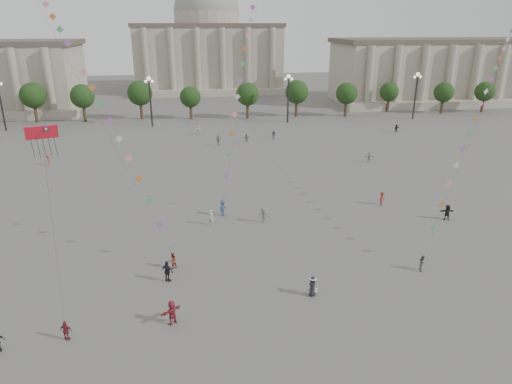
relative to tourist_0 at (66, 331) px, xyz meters
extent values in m
plane|color=#565351|center=(15.90, 2.01, -0.77)|extent=(360.00, 360.00, 0.00)
cube|color=#ABA190|center=(90.90, 97.01, 7.23)|extent=(80.00, 22.00, 16.00)
cube|color=brown|center=(90.90, 97.01, 15.83)|extent=(81.60, 22.44, 1.20)
cube|color=#ABA190|center=(90.90, 84.01, 0.23)|extent=(84.00, 4.00, 2.00)
cube|color=#ABA190|center=(15.90, 132.01, 9.23)|extent=(46.00, 30.00, 20.00)
cube|color=brown|center=(15.90, 132.01, 19.83)|extent=(46.92, 30.60, 1.20)
cube|color=#ABA190|center=(15.90, 115.01, 0.23)|extent=(48.30, 4.00, 2.00)
cylinder|color=#ABA190|center=(15.90, 132.01, 21.73)|extent=(21.00, 21.00, 5.00)
sphere|color=gray|center=(15.90, 132.01, 24.23)|extent=(21.00, 21.00, 21.00)
cylinder|color=#35281A|center=(-26.10, 80.01, 0.99)|extent=(0.70, 0.70, 3.52)
sphere|color=black|center=(-26.10, 80.01, 4.67)|extent=(5.12, 5.12, 5.12)
cylinder|color=#35281A|center=(-14.10, 80.01, 0.99)|extent=(0.70, 0.70, 3.52)
sphere|color=black|center=(-14.10, 80.01, 4.67)|extent=(5.12, 5.12, 5.12)
cylinder|color=#35281A|center=(-2.10, 80.01, 0.99)|extent=(0.70, 0.70, 3.52)
sphere|color=black|center=(-2.10, 80.01, 4.67)|extent=(5.12, 5.12, 5.12)
cylinder|color=#35281A|center=(9.90, 80.01, 0.99)|extent=(0.70, 0.70, 3.52)
sphere|color=black|center=(9.90, 80.01, 4.67)|extent=(5.12, 5.12, 5.12)
cylinder|color=#35281A|center=(21.90, 80.01, 0.99)|extent=(0.70, 0.70, 3.52)
sphere|color=black|center=(21.90, 80.01, 4.67)|extent=(5.12, 5.12, 5.12)
cylinder|color=#35281A|center=(33.90, 80.01, 0.99)|extent=(0.70, 0.70, 3.52)
sphere|color=black|center=(33.90, 80.01, 4.67)|extent=(5.12, 5.12, 5.12)
cylinder|color=#35281A|center=(45.90, 80.01, 0.99)|extent=(0.70, 0.70, 3.52)
sphere|color=black|center=(45.90, 80.01, 4.67)|extent=(5.12, 5.12, 5.12)
cylinder|color=#35281A|center=(57.90, 80.01, 0.99)|extent=(0.70, 0.70, 3.52)
sphere|color=black|center=(57.90, 80.01, 4.67)|extent=(5.12, 5.12, 5.12)
cylinder|color=#35281A|center=(69.90, 80.01, 0.99)|extent=(0.70, 0.70, 3.52)
sphere|color=black|center=(69.90, 80.01, 4.67)|extent=(5.12, 5.12, 5.12)
cylinder|color=#35281A|center=(81.90, 80.01, 0.99)|extent=(0.70, 0.70, 3.52)
sphere|color=black|center=(81.90, 80.01, 4.67)|extent=(5.12, 5.12, 5.12)
cylinder|color=#262628|center=(-29.10, 72.01, 4.23)|extent=(0.36, 0.36, 10.00)
sphere|color=#FFE5B2|center=(-28.40, 72.01, 8.83)|extent=(0.60, 0.60, 0.60)
cylinder|color=#262628|center=(0.90, 72.01, 4.23)|extent=(0.36, 0.36, 10.00)
sphere|color=#FFE5B2|center=(0.90, 72.01, 9.43)|extent=(0.90, 0.90, 0.90)
sphere|color=#FFE5B2|center=(0.20, 72.01, 8.83)|extent=(0.60, 0.60, 0.60)
sphere|color=#FFE5B2|center=(1.60, 72.01, 8.83)|extent=(0.60, 0.60, 0.60)
cylinder|color=#262628|center=(30.90, 72.01, 4.23)|extent=(0.36, 0.36, 10.00)
sphere|color=#FFE5B2|center=(30.90, 72.01, 9.43)|extent=(0.90, 0.90, 0.90)
sphere|color=#FFE5B2|center=(30.20, 72.01, 8.83)|extent=(0.60, 0.60, 0.60)
sphere|color=#FFE5B2|center=(31.60, 72.01, 8.83)|extent=(0.60, 0.60, 0.60)
cylinder|color=#262628|center=(60.90, 72.01, 4.23)|extent=(0.36, 0.36, 10.00)
sphere|color=#FFE5B2|center=(60.90, 72.01, 9.43)|extent=(0.90, 0.90, 0.90)
sphere|color=#FFE5B2|center=(60.20, 72.01, 8.83)|extent=(0.60, 0.60, 0.60)
sphere|color=#FFE5B2|center=(61.60, 72.01, 8.83)|extent=(0.60, 0.60, 0.60)
imported|color=#355377|center=(24.99, 57.02, 0.06)|extent=(1.04, 0.60, 1.67)
imported|color=black|center=(37.64, 15.96, 0.13)|extent=(1.72, 0.73, 1.80)
imported|color=silver|center=(10.74, 63.29, 0.16)|extent=(1.56, 1.66, 1.86)
imported|color=#5E5F63|center=(16.83, 18.07, 0.16)|extent=(1.35, 1.02, 1.85)
imported|color=#B1B0AC|center=(37.44, 39.21, 0.08)|extent=(1.65, 0.87, 1.69)
imported|color=maroon|center=(32.09, 21.21, 0.09)|extent=(1.26, 1.19, 1.71)
imported|color=black|center=(51.10, 59.34, 0.03)|extent=(1.52, 1.10, 1.59)
imported|color=silver|center=(2.50, 69.52, -0.03)|extent=(0.62, 0.64, 1.49)
imported|color=slate|center=(19.54, 55.45, 0.00)|extent=(1.47, 0.64, 1.53)
imported|color=#BBBBB7|center=(11.03, 18.26, 0.13)|extent=(0.79, 0.72, 1.80)
imported|color=#5D5C61|center=(14.07, 53.58, 0.15)|extent=(1.16, 0.90, 1.84)
imported|color=#994429|center=(-13.13, 44.56, 0.05)|extent=(0.67, 1.09, 1.65)
imported|color=maroon|center=(0.00, 0.00, 0.00)|extent=(0.97, 0.60, 1.54)
imported|color=black|center=(6.74, 6.92, 0.20)|extent=(1.21, 1.02, 1.94)
imported|color=maroon|center=(7.31, 0.87, 0.18)|extent=(1.74, 1.52, 1.91)
imported|color=maroon|center=(7.10, 9.14, 0.02)|extent=(0.97, 0.92, 1.59)
imported|color=navy|center=(12.55, 20.67, 0.19)|extent=(1.31, 1.42, 1.91)
imported|color=slate|center=(29.41, 5.60, -0.03)|extent=(0.83, 0.90, 1.48)
imported|color=black|center=(18.56, 3.04, 0.09)|extent=(0.99, 0.96, 1.71)
cone|color=white|center=(18.56, 3.04, 0.85)|extent=(0.52, 0.52, 0.14)
cylinder|color=white|center=(18.56, 3.04, 0.79)|extent=(0.60, 0.60, 0.02)
cube|color=white|center=(18.81, 2.89, -0.22)|extent=(0.22, 0.10, 0.35)
cube|color=red|center=(-1.23, 5.65, 12.90)|extent=(2.25, 1.22, 1.02)
cube|color=#188522|center=(-1.58, 5.61, 13.15)|extent=(0.39, 0.30, 0.34)
cube|color=#1B3696|center=(-0.88, 5.61, 13.15)|extent=(0.39, 0.30, 0.34)
sphere|color=gold|center=(-1.58, 5.57, 13.15)|extent=(0.20, 0.20, 0.20)
sphere|color=gold|center=(-0.88, 5.57, 13.15)|extent=(0.20, 0.20, 0.20)
cylinder|color=#3F3F3F|center=(-0.62, 2.82, 6.87)|extent=(0.02, 0.02, 13.38)
cylinder|color=#3F3F3F|center=(-5.66, 28.91, 19.55)|extent=(0.02, 0.02, 60.26)
cube|color=#9454A9|center=(6.15, 10.60, 3.02)|extent=(0.76, 0.25, 0.76)
cube|color=#489C63|center=(5.21, 12.07, 4.85)|extent=(0.76, 0.25, 0.76)
cube|color=#BE682C|center=(4.26, 13.53, 6.55)|extent=(0.76, 0.25, 0.76)
cube|color=pink|center=(3.32, 15.00, 8.16)|extent=(0.76, 0.25, 0.76)
cube|color=silver|center=(2.37, 16.46, 9.71)|extent=(0.76, 0.25, 0.76)
cube|color=#9454A9|center=(1.43, 17.93, 11.21)|extent=(0.76, 0.25, 0.76)
cube|color=#489C63|center=(0.48, 19.39, 12.68)|extent=(0.76, 0.25, 0.76)
cube|color=#BE682C|center=(-0.46, 20.86, 14.12)|extent=(0.76, 0.25, 0.76)
cube|color=pink|center=(-1.41, 22.32, 15.53)|extent=(0.76, 0.25, 0.76)
cube|color=silver|center=(-2.35, 23.78, 16.91)|extent=(0.76, 0.25, 0.76)
cube|color=#9454A9|center=(-3.30, 25.25, 18.28)|extent=(0.76, 0.25, 0.76)
cube|color=#489C63|center=(-4.24, 26.71, 19.63)|extent=(0.76, 0.25, 0.76)
cube|color=#BE682C|center=(-5.19, 28.18, 20.96)|extent=(0.76, 0.25, 0.76)
cube|color=pink|center=(-6.13, 29.64, 22.27)|extent=(0.76, 0.25, 0.76)
cube|color=#9454A9|center=(13.07, 22.18, 3.54)|extent=(0.76, 0.25, 0.76)
cube|color=#489C63|center=(13.59, 23.70, 5.79)|extent=(0.76, 0.25, 0.76)
cube|color=#BE682C|center=(14.12, 25.22, 7.88)|extent=(0.76, 0.25, 0.76)
cube|color=pink|center=(14.64, 26.73, 9.85)|extent=(0.76, 0.25, 0.76)
cube|color=silver|center=(15.16, 28.25, 11.76)|extent=(0.76, 0.25, 0.76)
cube|color=#9454A9|center=(15.68, 29.77, 13.61)|extent=(0.76, 0.25, 0.76)
cube|color=#489C63|center=(16.21, 31.28, 15.41)|extent=(0.76, 0.25, 0.76)
cube|color=#BE682C|center=(16.73, 32.80, 17.18)|extent=(0.76, 0.25, 0.76)
cube|color=pink|center=(17.25, 34.32, 18.91)|extent=(0.76, 0.25, 0.76)
cube|color=silver|center=(17.77, 35.84, 20.61)|extent=(0.76, 0.25, 0.76)
cube|color=#9454A9|center=(18.29, 37.35, 22.29)|extent=(0.76, 0.25, 0.76)
cylinder|color=#3F3F3F|center=(50.09, 28.65, 15.55)|extent=(0.02, 0.02, 68.66)
cube|color=#489C63|center=(31.00, 7.38, 2.59)|extent=(0.76, 0.25, 0.76)
cube|color=#BE682C|center=(32.59, 9.15, 4.08)|extent=(0.76, 0.25, 0.76)
cube|color=pink|center=(34.18, 10.92, 5.46)|extent=(0.76, 0.25, 0.76)
cube|color=silver|center=(35.77, 12.69, 6.77)|extent=(0.76, 0.25, 0.76)
cube|color=#9454A9|center=(37.36, 14.47, 8.03)|extent=(0.76, 0.25, 0.76)
cube|color=#489C63|center=(38.95, 16.24, 9.25)|extent=(0.76, 0.25, 0.76)
cube|color=#BE682C|center=(40.54, 18.01, 10.45)|extent=(0.76, 0.25, 0.76)
cube|color=pink|center=(42.13, 19.79, 11.61)|extent=(0.76, 0.25, 0.76)
cube|color=silver|center=(43.73, 21.56, 12.76)|extent=(0.76, 0.25, 0.76)
cube|color=#9454A9|center=(45.32, 23.33, 13.89)|extent=(0.76, 0.25, 0.76)
cube|color=#489C63|center=(46.91, 25.10, 15.00)|extent=(0.76, 0.25, 0.76)
cube|color=#BE682C|center=(48.50, 26.88, 16.09)|extent=(0.76, 0.25, 0.76)
cube|color=pink|center=(50.09, 28.65, 17.17)|extent=(0.76, 0.25, 0.76)
cube|color=silver|center=(51.68, 30.42, 18.24)|extent=(0.76, 0.25, 0.76)
cube|color=#9454A9|center=(53.27, 32.20, 19.30)|extent=(0.76, 0.25, 0.76)
camera|label=1|loc=(9.45, -28.19, 20.17)|focal=32.00mm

